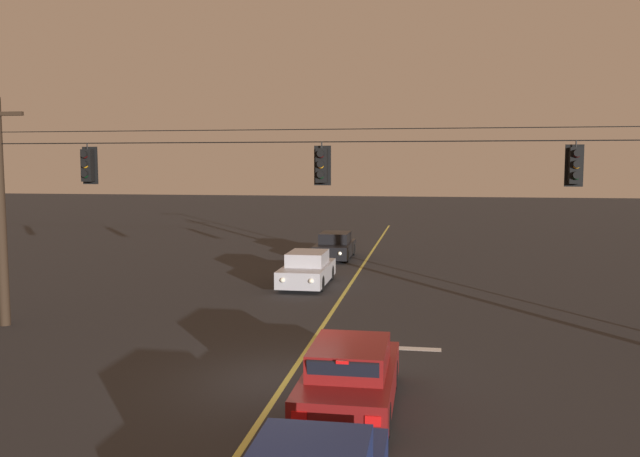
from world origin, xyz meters
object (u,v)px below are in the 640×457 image
object	(u,v)px
car_oncoming_trailing	(335,246)
traffic_light_centre	(575,165)
car_oncoming_lead	(307,270)
traffic_light_leftmost	(87,165)
traffic_light_left_inner	(322,165)
car_waiting_near_lane	(350,378)

from	to	relation	value
car_oncoming_trailing	traffic_light_centre	bearing A→B (deg)	-61.88
traffic_light_centre	car_oncoming_trailing	distance (m)	19.02
car_oncoming_lead	car_oncoming_trailing	xyz separation A→B (m)	(0.04, 7.95, 0.00)
traffic_light_leftmost	traffic_light_centre	bearing A→B (deg)	0.00
traffic_light_left_inner	traffic_light_centre	xyz separation A→B (m)	(6.79, 0.00, 0.00)
car_oncoming_lead	traffic_light_leftmost	bearing A→B (deg)	-121.31
traffic_light_leftmost	car_waiting_near_lane	bearing A→B (deg)	-31.55
traffic_light_left_inner	car_waiting_near_lane	distance (m)	6.95
car_oncoming_lead	car_oncoming_trailing	distance (m)	7.95
traffic_light_leftmost	car_waiting_near_lane	distance (m)	10.90
car_waiting_near_lane	car_oncoming_trailing	world-z (taller)	same
traffic_light_centre	car_oncoming_trailing	size ratio (longest dim) A/B	0.28
traffic_light_leftmost	traffic_light_centre	distance (m)	13.87
car_waiting_near_lane	traffic_light_centre	bearing A→B (deg)	44.41
traffic_light_centre	car_waiting_near_lane	size ratio (longest dim) A/B	0.28
car_waiting_near_lane	car_oncoming_trailing	distance (m)	21.83
car_oncoming_lead	car_waiting_near_lane	bearing A→B (deg)	-75.89
traffic_light_left_inner	car_waiting_near_lane	world-z (taller)	traffic_light_left_inner
traffic_light_left_inner	car_oncoming_lead	distance (m)	9.65
traffic_light_left_inner	car_waiting_near_lane	bearing A→B (deg)	-74.54
traffic_light_centre	car_oncoming_lead	size ratio (longest dim) A/B	0.28
traffic_light_left_inner	car_oncoming_trailing	xyz separation A→B (m)	(-1.93, 16.33, -4.34)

